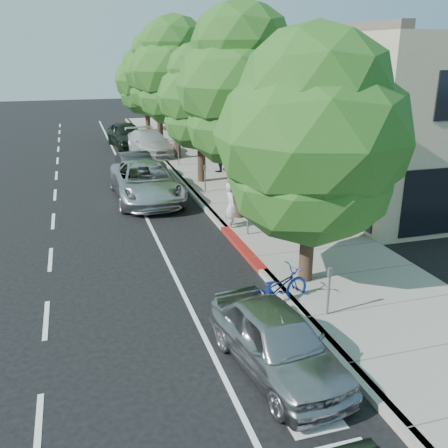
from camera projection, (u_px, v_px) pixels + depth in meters
name	position (u px, v px, depth m)	size (l,w,h in m)	color
ground	(252.00, 261.00, 15.99)	(120.00, 120.00, 0.00)	black
sidewalk	(241.00, 190.00, 23.83)	(4.60, 56.00, 0.15)	gray
curb	(194.00, 194.00, 23.20)	(0.30, 56.00, 0.15)	#9E998E
curb_red_segment	(242.00, 248.00, 16.87)	(0.32, 4.00, 0.15)	maroon
storefront_building	(296.00, 96.00, 33.73)	(10.00, 36.00, 7.00)	#BCB591
street_tree_0	(313.00, 139.00, 13.04)	(5.28, 5.28, 7.14)	black
street_tree_1	(241.00, 88.00, 18.18)	(4.79, 4.79, 8.15)	black
street_tree_2	(201.00, 98.00, 23.89)	(4.25, 4.25, 6.87)	black
street_tree_3	(175.00, 73.00, 29.00)	(5.22, 5.22, 8.42)	black
street_tree_4	(158.00, 74.00, 34.52)	(4.79, 4.79, 7.90)	black
street_tree_5	(146.00, 81.00, 40.22)	(5.06, 5.06, 6.92)	black
cyclist	(231.00, 207.00, 18.47)	(0.67, 0.44, 1.84)	beige
bicycle	(277.00, 288.00, 12.99)	(0.70, 2.00, 1.05)	navy
silver_suv	(146.00, 182.00, 22.31)	(2.76, 5.99, 1.67)	silver
dark_sedan	(136.00, 168.00, 25.45)	(1.53, 4.39, 1.45)	black
white_pickup	(150.00, 143.00, 31.83)	(2.21, 5.43, 1.58)	silver
dark_suv_far	(126.00, 135.00, 34.72)	(2.01, 5.00, 1.70)	black
near_car_a	(277.00, 341.00, 10.31)	(1.64, 4.07, 1.39)	#9F9EA3
pedestrian	(219.00, 153.00, 26.90)	(0.96, 0.75, 1.98)	black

